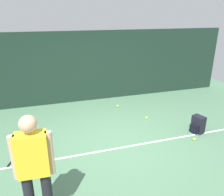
# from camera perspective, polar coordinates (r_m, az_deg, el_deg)

# --- Properties ---
(ground_plane) EXTENTS (12.00, 12.00, 0.00)m
(ground_plane) POSITION_cam_1_polar(r_m,az_deg,el_deg) (5.29, 1.31, -11.68)
(ground_plane) COLOR #4C7556
(back_fence) EXTENTS (10.00, 0.10, 2.33)m
(back_fence) POSITION_cam_1_polar(r_m,az_deg,el_deg) (7.55, -5.91, 7.91)
(back_fence) COLOR #192D23
(back_fence) RESTS_ON ground
(court_line) EXTENTS (9.00, 0.05, 0.00)m
(court_line) POSITION_cam_1_polar(r_m,az_deg,el_deg) (5.15, 1.91, -12.62)
(court_line) COLOR white
(court_line) RESTS_ON ground
(tennis_player) EXTENTS (0.53, 0.24, 1.70)m
(tennis_player) POSITION_cam_1_polar(r_m,az_deg,el_deg) (3.22, -19.25, -16.15)
(tennis_player) COLOR black
(tennis_player) RESTS_ON ground
(tennis_racket) EXTENTS (0.41, 0.64, 0.03)m
(tennis_racket) POSITION_cam_1_polar(r_m,az_deg,el_deg) (5.34, -23.13, -13.06)
(tennis_racket) COLOR black
(tennis_racket) RESTS_ON ground
(backpack) EXTENTS (0.34, 0.34, 0.44)m
(backpack) POSITION_cam_1_polar(r_m,az_deg,el_deg) (6.07, 21.05, -6.38)
(backpack) COLOR black
(backpack) RESTS_ON ground
(tennis_ball_by_fence) EXTENTS (0.07, 0.07, 0.07)m
(tennis_ball_by_fence) POSITION_cam_1_polar(r_m,az_deg,el_deg) (6.50, 8.83, -5.04)
(tennis_ball_by_fence) COLOR #CCE033
(tennis_ball_by_fence) RESTS_ON ground
(tennis_ball_mid_court) EXTENTS (0.07, 0.07, 0.07)m
(tennis_ball_mid_court) POSITION_cam_1_polar(r_m,az_deg,el_deg) (5.74, 20.25, -9.86)
(tennis_ball_mid_court) COLOR #CCE033
(tennis_ball_mid_court) RESTS_ON ground
(tennis_ball_far_left) EXTENTS (0.07, 0.07, 0.07)m
(tennis_ball_far_left) POSITION_cam_1_polar(r_m,az_deg,el_deg) (7.23, 1.47, -2.03)
(tennis_ball_far_left) COLOR #CCE033
(tennis_ball_far_left) RESTS_ON ground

